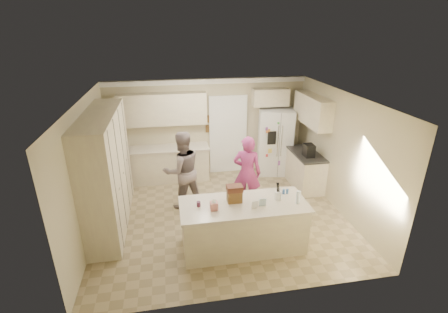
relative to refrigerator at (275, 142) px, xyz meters
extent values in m
cube|color=#998761|center=(-1.80, -1.97, -0.91)|extent=(5.20, 4.60, 0.02)
cube|color=white|center=(-1.80, -1.97, 1.71)|extent=(5.20, 4.60, 0.02)
cube|color=#C1B68F|center=(-1.80, 0.34, 0.40)|extent=(5.20, 0.02, 2.60)
cube|color=#C1B68F|center=(-1.80, -4.28, 0.40)|extent=(5.20, 0.02, 2.60)
cube|color=#C1B68F|center=(-4.41, -1.97, 0.40)|extent=(0.02, 4.60, 2.60)
cube|color=#C1B68F|center=(0.81, -1.97, 0.40)|extent=(0.02, 4.60, 2.60)
cube|color=white|center=(-1.80, 0.29, 1.63)|extent=(5.20, 0.08, 0.12)
cube|color=beige|center=(-4.10, -1.77, 0.28)|extent=(0.60, 2.60, 2.35)
cube|color=beige|center=(-2.95, 0.03, -0.46)|extent=(2.20, 0.60, 0.88)
cube|color=beige|center=(-2.95, 0.02, 0.00)|extent=(2.24, 0.63, 0.04)
cube|color=beige|center=(-2.95, 0.15, 1.00)|extent=(2.20, 0.35, 0.80)
cube|color=black|center=(-1.25, 0.31, 0.15)|extent=(0.90, 0.06, 2.10)
cube|color=white|center=(-1.25, 0.27, 0.15)|extent=(1.02, 0.03, 2.22)
cube|color=brown|center=(-1.78, 0.30, 0.65)|extent=(0.15, 0.02, 0.20)
cube|color=brown|center=(-1.78, 0.30, 0.38)|extent=(0.15, 0.02, 0.20)
cube|color=white|center=(0.00, 0.00, 0.00)|extent=(1.02, 0.87, 1.80)
cube|color=gray|center=(0.00, -0.35, 0.00)|extent=(0.02, 0.02, 1.78)
cube|color=black|center=(-0.22, -0.36, 0.25)|extent=(0.22, 0.03, 0.35)
cylinder|color=silver|center=(-0.05, -0.37, 0.15)|extent=(0.02, 0.02, 0.85)
cylinder|color=silver|center=(0.05, -0.37, 0.15)|extent=(0.02, 0.02, 0.85)
cube|color=beige|center=(-0.15, 0.15, 1.20)|extent=(0.95, 0.35, 0.45)
cube|color=beige|center=(0.50, -0.97, -0.46)|extent=(0.60, 1.20, 0.88)
cube|color=#2D2B28|center=(0.49, -0.97, 0.00)|extent=(0.63, 1.24, 0.04)
cube|color=beige|center=(0.63, -0.77, 1.05)|extent=(0.35, 1.50, 0.70)
cube|color=black|center=(0.45, -1.17, 0.17)|extent=(0.22, 0.28, 0.30)
cube|color=beige|center=(-1.60, -3.07, -0.46)|extent=(2.20, 0.90, 0.88)
cube|color=beige|center=(-1.60, -3.07, 0.00)|extent=(2.28, 0.96, 0.05)
cylinder|color=white|center=(-0.95, -3.02, 0.10)|extent=(0.13, 0.13, 0.15)
cube|color=#DD837C|center=(-2.15, -3.17, 0.10)|extent=(0.13, 0.13, 0.14)
cone|color=white|center=(-2.15, -3.17, 0.20)|extent=(0.08, 0.08, 0.08)
cube|color=brown|center=(-1.75, -2.97, 0.14)|extent=(0.26, 0.18, 0.22)
cube|color=#592D1E|center=(-1.75, -2.97, 0.30)|extent=(0.28, 0.20, 0.10)
cylinder|color=#59263F|center=(-2.40, -3.02, 0.07)|extent=(0.07, 0.07, 0.09)
cube|color=white|center=(-1.45, -3.27, 0.11)|extent=(0.12, 0.06, 0.16)
cube|color=silver|center=(-1.30, -3.22, 0.11)|extent=(0.12, 0.05, 0.16)
cylinder|color=silver|center=(-0.65, -3.22, 0.14)|extent=(0.07, 0.07, 0.24)
cylinder|color=#375F99|center=(-0.78, -2.85, 0.07)|extent=(0.05, 0.05, 0.09)
cylinder|color=#375F99|center=(-0.71, -2.85, 0.07)|extent=(0.05, 0.05, 0.09)
imported|color=gray|center=(-2.59, -1.41, 0.00)|extent=(1.03, 0.91, 1.79)
imported|color=#AB328C|center=(-1.19, -1.68, -0.05)|extent=(0.72, 0.60, 1.69)
camera|label=1|loc=(-2.82, -7.94, 3.00)|focal=26.00mm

